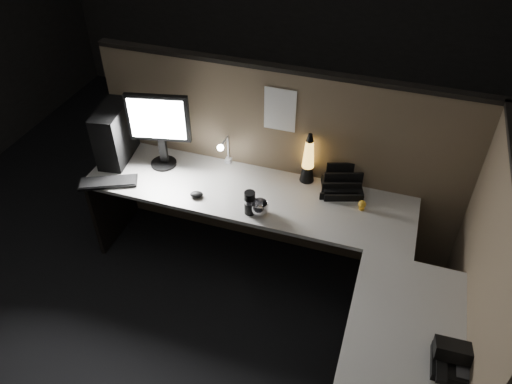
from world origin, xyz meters
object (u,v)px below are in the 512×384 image
(desk_phone, at_px, (456,360))
(keyboard, at_px, (108,182))
(monitor, at_px, (159,124))
(lava_lamp, at_px, (308,162))
(pc_tower, at_px, (115,134))

(desk_phone, bearing_deg, keyboard, 160.87)
(monitor, relative_size, desk_phone, 2.36)
(desk_phone, bearing_deg, lava_lamp, 128.53)
(lava_lamp, height_order, desk_phone, lava_lamp)
(monitor, height_order, lava_lamp, monitor)
(monitor, xyz_separation_m, lava_lamp, (1.05, 0.14, -0.18))
(pc_tower, bearing_deg, monitor, -3.08)
(lava_lamp, bearing_deg, desk_phone, -49.33)
(monitor, bearing_deg, lava_lamp, -4.70)
(monitor, bearing_deg, pc_tower, 173.25)
(lava_lamp, distance_m, desk_phone, 1.58)
(monitor, relative_size, keyboard, 1.41)
(monitor, height_order, desk_phone, monitor)
(pc_tower, height_order, desk_phone, pc_tower)
(pc_tower, distance_m, desk_phone, 2.64)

